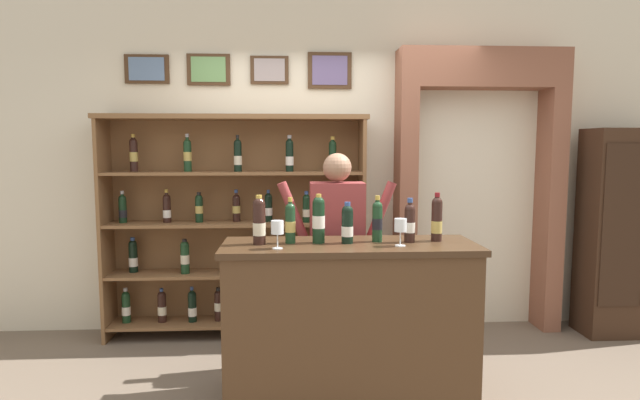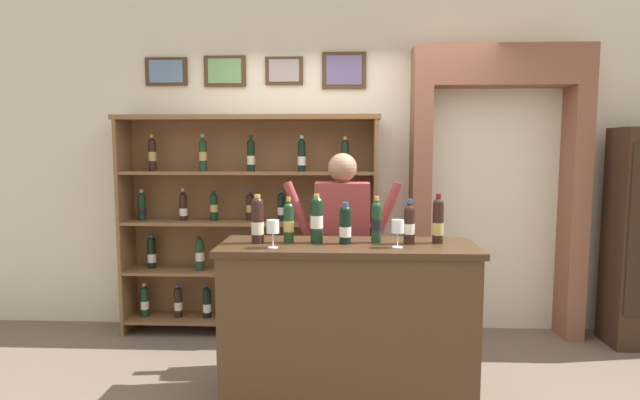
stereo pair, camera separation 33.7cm
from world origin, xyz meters
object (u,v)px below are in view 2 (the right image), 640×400
Objects in this scene: tasting_counter at (347,324)px; tasting_bottle_bianco at (345,224)px; wine_glass_right at (273,227)px; tasting_bottle_grappa at (317,219)px; tasting_bottle_super_tuscan at (376,221)px; wine_shelf at (250,221)px; wine_glass_left at (398,227)px; tasting_bottle_brunello at (438,221)px; shopkeeper at (343,238)px; tasting_bottle_prosecco at (258,220)px; tasting_bottle_chianti at (289,222)px; tasting_bottle_vin_santo at (409,223)px.

tasting_bottle_bianco is (-0.02, 0.01, 0.65)m from tasting_counter.
tasting_bottle_grappa is at bearing 34.30° from wine_glass_right.
tasting_counter is at bearing -7.78° from tasting_bottle_grappa.
tasting_bottle_super_tuscan is (0.38, 0.02, -0.02)m from tasting_bottle_grappa.
tasting_counter is 5.41× the size of tasting_bottle_super_tuscan.
wine_shelf is 1.79m from wine_glass_left.
tasting_bottle_brunello reaches higher than tasting_bottle_super_tuscan.
tasting_bottle_brunello reaches higher than wine_glass_right.
tasting_bottle_super_tuscan is (0.20, 0.04, 0.02)m from tasting_bottle_bianco.
tasting_bottle_super_tuscan is at bearing -49.01° from wine_shelf.
tasting_counter is 5.11× the size of tasting_bottle_brunello.
wine_shelf is at bearing 138.42° from shopkeeper.
tasting_bottle_brunello reaches higher than wine_glass_left.
tasting_bottle_brunello is (1.15, 0.05, -0.00)m from tasting_bottle_prosecco.
tasting_bottle_prosecco reaches higher than wine_glass_left.
shopkeeper is 0.62m from tasting_bottle_chianti.
tasting_bottle_chianti reaches higher than tasting_bottle_vin_santo.
wine_glass_left is (0.76, 0.05, -0.00)m from wine_glass_right.
shopkeeper is 0.79m from tasting_bottle_brunello.
tasting_bottle_super_tuscan is (1.04, -1.20, 0.18)m from wine_shelf.
tasting_bottle_super_tuscan is (0.76, 0.05, -0.01)m from tasting_bottle_prosecco.
shopkeeper is 0.73m from wine_glass_left.
tasting_bottle_chianti is 1.71× the size of wine_glass_right.
tasting_bottle_bianco is 0.83× the size of tasting_bottle_brunello.
tasting_bottle_prosecco is at bearing -136.24° from shopkeeper.
shopkeeper is 5.07× the size of tasting_bottle_brunello.
shopkeeper is at bearing 71.46° from tasting_bottle_grappa.
tasting_bottle_bianco reaches higher than wine_glass_left.
tasting_bottle_chianti is 0.36m from tasting_bottle_bianco.
tasting_bottle_vin_santo is at bearing -8.60° from tasting_bottle_super_tuscan.
tasting_bottle_super_tuscan is 0.20m from wine_glass_left.
wine_glass_right is (0.12, -0.15, -0.02)m from tasting_bottle_prosecco.
wine_glass_left reaches higher than tasting_counter.
tasting_bottle_brunello is (0.95, 0.02, 0.01)m from tasting_bottle_chianti.
wine_shelf reaches higher than tasting_bottle_vin_santo.
tasting_counter is at bearing -55.55° from wine_shelf.
tasting_bottle_super_tuscan reaches higher than wine_glass_right.
tasting_bottle_grappa reaches higher than tasting_bottle_chianti.
wine_glass_right is at bearing -176.54° from wine_glass_left.
tasting_bottle_prosecco is at bearing -170.79° from tasting_bottle_chianti.
tasting_counter is 0.76m from tasting_bottle_vin_santo.
tasting_bottle_brunello is (0.39, 0.00, 0.01)m from tasting_bottle_super_tuscan.
tasting_counter is 0.88m from tasting_bottle_prosecco.
tasting_bottle_super_tuscan reaches higher than tasting_bottle_vin_santo.
wine_shelf is 7.14× the size of tasting_bottle_brunello.
tasting_bottle_prosecco is 0.99× the size of tasting_bottle_grappa.
tasting_bottle_prosecco is 1.18× the size of tasting_bottle_bianco.
tasting_bottle_brunello reaches higher than tasting_counter.
wine_glass_right is at bearing -113.07° from tasting_bottle_chianti.
tasting_bottle_prosecco reaches higher than wine_glass_right.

